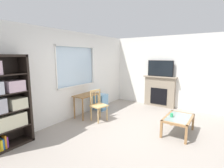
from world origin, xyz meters
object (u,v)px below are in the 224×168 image
at_px(tv, 160,68).
at_px(fireplace, 160,91).
at_px(desk_under_window, 87,98).
at_px(bookshelf, 4,103).
at_px(coffee_table, 178,120).
at_px(plastic_drawer_unit, 101,102).
at_px(wooden_chair, 98,105).
at_px(sippy_cup, 172,115).

bearing_deg(tv, fireplace, -0.00).
xyz_separation_m(desk_under_window, fireplace, (2.33, -1.53, -0.00)).
relative_size(bookshelf, coffee_table, 2.08).
relative_size(plastic_drawer_unit, fireplace, 0.46).
height_order(plastic_drawer_unit, tv, tv).
height_order(plastic_drawer_unit, coffee_table, plastic_drawer_unit).
xyz_separation_m(bookshelf, coffee_table, (2.64, -2.79, -0.58)).
relative_size(desk_under_window, coffee_table, 0.90).
distance_m(wooden_chair, fireplace, 2.61).
height_order(desk_under_window, wooden_chair, wooden_chair).
height_order(bookshelf, desk_under_window, bookshelf).
bearing_deg(fireplace, coffee_table, -150.13).
bearing_deg(coffee_table, plastic_drawer_unit, 80.55).
height_order(desk_under_window, sippy_cup, desk_under_window).
bearing_deg(desk_under_window, bookshelf, 177.34).
bearing_deg(bookshelf, tv, -19.47).
bearing_deg(sippy_cup, plastic_drawer_unit, 78.40).
height_order(desk_under_window, fireplace, fireplace).
height_order(wooden_chair, fireplace, fireplace).
distance_m(wooden_chair, sippy_cup, 2.05).
distance_m(plastic_drawer_unit, coffee_table, 2.77).
xyz_separation_m(desk_under_window, coffee_table, (0.32, -2.68, -0.22)).
relative_size(bookshelf, sippy_cup, 21.24).
relative_size(coffee_table, sippy_cup, 10.21).
bearing_deg(plastic_drawer_unit, desk_under_window, -176.33).
distance_m(tv, coffee_table, 2.54).
bearing_deg(plastic_drawer_unit, coffee_table, -99.45).
bearing_deg(bookshelf, wooden_chair, -15.51).
bearing_deg(bookshelf, desk_under_window, -2.66).
relative_size(wooden_chair, plastic_drawer_unit, 1.62).
bearing_deg(bookshelf, plastic_drawer_unit, -1.06).
height_order(fireplace, sippy_cup, fireplace).
xyz_separation_m(tv, sippy_cup, (-2.06, -1.01, -0.97)).
xyz_separation_m(plastic_drawer_unit, fireplace, (1.55, -1.58, 0.29)).
xyz_separation_m(fireplace, coffee_table, (-2.01, -1.15, -0.22)).
bearing_deg(fireplace, desk_under_window, 146.76).
relative_size(bookshelf, desk_under_window, 2.31).
bearing_deg(coffee_table, desk_under_window, 96.91).
bearing_deg(tv, plastic_drawer_unit, 134.19).
height_order(plastic_drawer_unit, sippy_cup, plastic_drawer_unit).
xyz_separation_m(desk_under_window, tv, (2.31, -1.53, 0.86)).
bearing_deg(desk_under_window, fireplace, -33.24).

